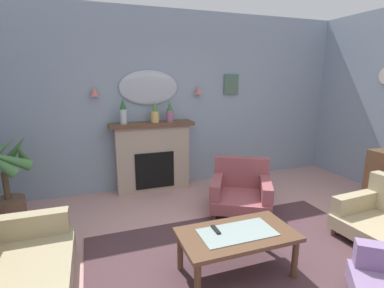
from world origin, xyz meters
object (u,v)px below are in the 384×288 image
at_px(mantel_vase_left, 170,112).
at_px(framed_picture, 231,84).
at_px(potted_plant_corner_palm, 4,178).
at_px(tv_remote, 216,230).
at_px(mantel_vase_centre, 155,113).
at_px(wall_mirror, 149,88).
at_px(fireplace, 153,157).
at_px(wall_sconce_right, 199,90).
at_px(mantel_vase_right, 123,112).
at_px(armchair_beside_couch, 241,189).
at_px(coffee_table, 237,238).
at_px(wall_sconce_left, 94,92).

xyz_separation_m(mantel_vase_left, framed_picture, (1.20, 0.18, 0.44)).
bearing_deg(potted_plant_corner_palm, tv_remote, -40.34).
height_order(mantel_vase_centre, wall_mirror, wall_mirror).
distance_m(tv_remote, potted_plant_corner_palm, 2.79).
bearing_deg(mantel_vase_centre, fireplace, 150.47).
height_order(mantel_vase_left, wall_sconce_right, wall_sconce_right).
xyz_separation_m(wall_sconce_right, framed_picture, (0.65, 0.06, 0.09)).
distance_m(fireplace, mantel_vase_right, 0.90).
bearing_deg(fireplace, tv_remote, -87.62).
bearing_deg(mantel_vase_right, wall_sconce_right, 5.27).
bearing_deg(wall_mirror, fireplace, -90.00).
bearing_deg(mantel_vase_centre, tv_remote, -88.83).
xyz_separation_m(mantel_vase_centre, tv_remote, (0.05, -2.31, -0.85)).
height_order(tv_remote, armchair_beside_couch, armchair_beside_couch).
distance_m(mantel_vase_left, coffee_table, 2.58).
height_order(mantel_vase_right, wall_sconce_right, wall_sconce_right).
relative_size(mantel_vase_right, mantel_vase_centre, 1.15).
bearing_deg(fireplace, wall_mirror, 90.00).
bearing_deg(mantel_vase_left, potted_plant_corner_palm, -167.71).
distance_m(fireplace, framed_picture, 1.91).
height_order(framed_picture, tv_remote, framed_picture).
bearing_deg(mantel_vase_right, wall_sconce_left, 163.30).
xyz_separation_m(framed_picture, tv_remote, (-1.40, -2.49, -1.30)).
bearing_deg(tv_remote, potted_plant_corner_palm, 139.66).
height_order(wall_sconce_right, framed_picture, framed_picture).
bearing_deg(mantel_vase_left, mantel_vase_centre, 180.00).
height_order(wall_mirror, tv_remote, wall_mirror).
xyz_separation_m(mantel_vase_centre, framed_picture, (1.45, 0.18, 0.45)).
distance_m(mantel_vase_left, wall_sconce_left, 1.21).
relative_size(wall_mirror, wall_sconce_right, 6.86).
xyz_separation_m(fireplace, potted_plant_corner_palm, (-2.03, -0.54, 0.06)).
height_order(mantel_vase_left, armchair_beside_couch, mantel_vase_left).
bearing_deg(mantel_vase_right, wall_mirror, 20.70).
relative_size(wall_mirror, potted_plant_corner_palm, 0.82).
distance_m(mantel_vase_right, coffee_table, 2.69).
relative_size(wall_sconce_right, potted_plant_corner_palm, 0.12).
xyz_separation_m(wall_sconce_left, armchair_beside_couch, (1.88, -1.26, -1.35)).
distance_m(wall_mirror, armchair_beside_couch, 2.18).
distance_m(wall_mirror, tv_remote, 2.78).
distance_m(framed_picture, armchair_beside_couch, 2.01).
relative_size(fireplace, wall_sconce_left, 9.71).
bearing_deg(framed_picture, wall_mirror, -179.62).
distance_m(wall_sconce_left, coffee_table, 3.05).
bearing_deg(potted_plant_corner_palm, wall_sconce_right, 12.29).
bearing_deg(wall_mirror, wall_sconce_right, -3.37).
height_order(mantel_vase_right, tv_remote, mantel_vase_right).
bearing_deg(coffee_table, wall_mirror, 96.13).
bearing_deg(wall_sconce_left, wall_sconce_right, 0.00).
relative_size(mantel_vase_centre, framed_picture, 0.94).
bearing_deg(wall_mirror, mantel_vase_right, -159.30).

